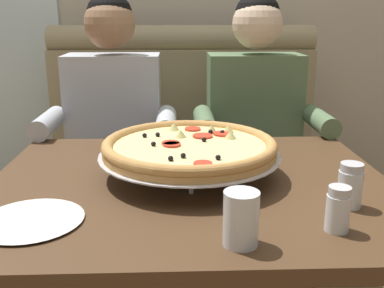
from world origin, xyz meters
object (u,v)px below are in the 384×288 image
object	(u,v)px
shaker_oregano	(338,212)
shaker_parmesan	(350,188)
dining_table	(190,212)
pizza	(189,147)
plate_near_left	(31,218)
drinking_glass	(241,221)
diner_left	(112,132)
booth_bench	(184,178)
patio_chair	(9,112)
diner_right	(257,130)

from	to	relation	value
shaker_oregano	shaker_parmesan	bearing A→B (deg)	59.31
dining_table	pizza	size ratio (longest dim) A/B	2.17
plate_near_left	drinking_glass	xyz separation A→B (m)	(0.45, -0.12, 0.04)
shaker_oregano	plate_near_left	world-z (taller)	shaker_oregano
diner_left	pizza	world-z (taller)	diner_left
pizza	drinking_glass	world-z (taller)	pizza
dining_table	booth_bench	bearing A→B (deg)	90.00
diner_left	shaker_oregano	world-z (taller)	diner_left
dining_table	patio_chair	size ratio (longest dim) A/B	1.30
diner_left	plate_near_left	xyz separation A→B (m)	(-0.06, -0.90, 0.04)
dining_table	shaker_oregano	world-z (taller)	shaker_oregano
diner_right	drinking_glass	distance (m)	1.04
drinking_glass	pizza	bearing A→B (deg)	102.39
diner_left	diner_right	world-z (taller)	same
diner_right	drinking_glass	bearing A→B (deg)	-102.01
dining_table	plate_near_left	xyz separation A→B (m)	(-0.36, -0.24, 0.10)
diner_right	patio_chair	bearing A→B (deg)	139.20
diner_left	plate_near_left	world-z (taller)	diner_left
booth_bench	shaker_parmesan	bearing A→B (deg)	-71.24
shaker_parmesan	diner_right	bearing A→B (deg)	94.82
shaker_parmesan	diner_left	bearing A→B (deg)	128.99
booth_bench	drinking_glass	distance (m)	1.34
diner_left	shaker_parmesan	size ratio (longest dim) A/B	11.63
shaker_parmesan	shaker_oregano	bearing A→B (deg)	-120.69
booth_bench	shaker_oregano	bearing A→B (deg)	-76.11
booth_bench	dining_table	xyz separation A→B (m)	(0.00, -0.92, 0.25)
pizza	shaker_parmesan	bearing A→B (deg)	-31.77
dining_table	plate_near_left	distance (m)	0.45
drinking_glass	patio_chair	size ratio (longest dim) A/B	0.13
dining_table	drinking_glass	world-z (taller)	drinking_glass
shaker_oregano	drinking_glass	xyz separation A→B (m)	(-0.21, -0.05, 0.01)
patio_chair	dining_table	bearing A→B (deg)	-58.38
diner_right	shaker_parmesan	xyz separation A→B (m)	(0.07, -0.84, 0.07)
diner_left	drinking_glass	xyz separation A→B (m)	(0.39, -1.02, 0.08)
pizza	patio_chair	distance (m)	2.29
booth_bench	drinking_glass	bearing A→B (deg)	-86.01
diner_left	shaker_parmesan	bearing A→B (deg)	-51.01
drinking_glass	patio_chair	xyz separation A→B (m)	(-1.30, 2.32, -0.26)
booth_bench	shaker_oregano	distance (m)	1.32
dining_table	diner_left	distance (m)	0.73
patio_chair	booth_bench	bearing A→B (deg)	-40.73
diner_left	patio_chair	bearing A→B (deg)	124.67
dining_table	pizza	world-z (taller)	pizza
plate_near_left	drinking_glass	distance (m)	0.47
plate_near_left	patio_chair	distance (m)	2.37
shaker_parmesan	plate_near_left	bearing A→B (deg)	-175.72
dining_table	patio_chair	xyz separation A→B (m)	(-1.21, 1.97, -0.12)
drinking_glass	shaker_parmesan	bearing A→B (deg)	31.17
diner_left	diner_right	size ratio (longest dim) A/B	1.00
diner_left	pizza	size ratio (longest dim) A/B	2.48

